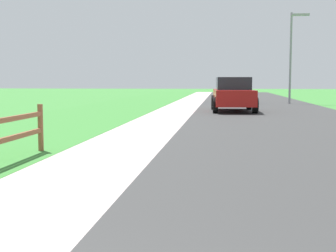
# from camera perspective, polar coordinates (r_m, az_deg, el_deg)

# --- Properties ---
(ground_plane) EXTENTS (120.00, 120.00, 0.00)m
(ground_plane) POSITION_cam_1_polar(r_m,az_deg,el_deg) (26.16, 3.75, 2.30)
(ground_plane) COLOR #3A7E34
(road_asphalt) EXTENTS (7.00, 66.00, 0.01)m
(road_asphalt) POSITION_cam_1_polar(r_m,az_deg,el_deg) (28.21, 11.08, 2.45)
(road_asphalt) COLOR #353535
(road_asphalt) RESTS_ON ground
(curb_concrete) EXTENTS (6.00, 66.00, 0.01)m
(curb_concrete) POSITION_cam_1_polar(r_m,az_deg,el_deg) (28.45, -2.10, 2.57)
(curb_concrete) COLOR #BFA9A7
(curb_concrete) RESTS_ON ground
(grass_verge) EXTENTS (5.00, 66.00, 0.00)m
(grass_verge) POSITION_cam_1_polar(r_m,az_deg,el_deg) (28.71, -5.07, 2.58)
(grass_verge) COLOR #3A7E34
(grass_verge) RESTS_ON ground
(parked_suv_red) EXTENTS (2.17, 4.46, 1.63)m
(parked_suv_red) POSITION_cam_1_polar(r_m,az_deg,el_deg) (22.76, 7.92, 3.85)
(parked_suv_red) COLOR maroon
(parked_suv_red) RESTS_ON ground
(parked_car_blue) EXTENTS (2.26, 4.66, 1.41)m
(parked_car_blue) POSITION_cam_1_polar(r_m,az_deg,el_deg) (31.06, 7.99, 4.09)
(parked_car_blue) COLOR navy
(parked_car_blue) RESTS_ON ground
(street_lamp) EXTENTS (1.17, 0.20, 5.75)m
(street_lamp) POSITION_cam_1_polar(r_m,az_deg,el_deg) (31.13, 14.89, 9.01)
(street_lamp) COLOR gray
(street_lamp) RESTS_ON ground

